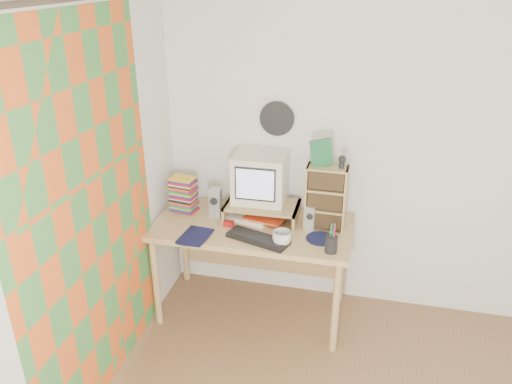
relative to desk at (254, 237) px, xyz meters
The scene contains 20 objects.
back_wall 1.25m from the desk, 16.59° to the left, with size 3.50×3.50×0.00m, color white.
left_wall 1.73m from the desk, 116.51° to the right, with size 3.50×3.50×0.00m, color white.
curtain 1.29m from the desk, 125.22° to the right, with size 2.20×2.20×0.00m, color orange.
wall_disc 0.87m from the desk, 70.78° to the left, with size 0.25×0.25×0.02m, color black.
desk is the anchor object (origin of this frame).
monitor_riser 0.24m from the desk, 36.34° to the left, with size 0.52×0.30×0.12m.
crt_monitor 0.44m from the desk, 77.47° to the left, with size 0.37×0.37×0.35m, color silver.
speaker_left 0.37m from the desk, behind, with size 0.08×0.08×0.22m, color #ACADB1.
speaker_right 0.47m from the desk, ahead, with size 0.07×0.07×0.18m, color #ACADB1.
keyboard 0.33m from the desk, 71.75° to the right, with size 0.42×0.14×0.03m, color black.
dvd_stack 0.61m from the desk, behind, with size 0.18×0.13×0.25m, color brown, non-canonical shape.
cd_rack 0.62m from the desk, ahead, with size 0.27×0.15×0.46m, color tan.
mug 0.43m from the desk, 49.10° to the right, with size 0.13×0.13×0.10m, color silver.
diary 0.55m from the desk, 141.83° to the right, with size 0.22×0.17×0.04m, color #0E1134.
mousepad 0.54m from the desk, 17.77° to the right, with size 0.20×0.20×0.00m, color #0F1833.
pen_cup 0.69m from the desk, 28.36° to the right, with size 0.08×0.08×0.16m, color black, non-canonical shape.
papers 0.16m from the desk, 80.33° to the left, with size 0.32×0.23×0.04m, color white, non-canonical shape.
red_box 0.25m from the desk, 141.18° to the right, with size 0.07×0.04×0.04m, color #AB1217.
game_box 0.82m from the desk, ahead, with size 0.14×0.03×0.18m, color #1C6338.
webcam 0.87m from the desk, ahead, with size 0.05×0.05×0.09m, color black, non-canonical shape.
Camera 1 is at (-0.29, -1.65, 2.42)m, focal length 35.00 mm.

